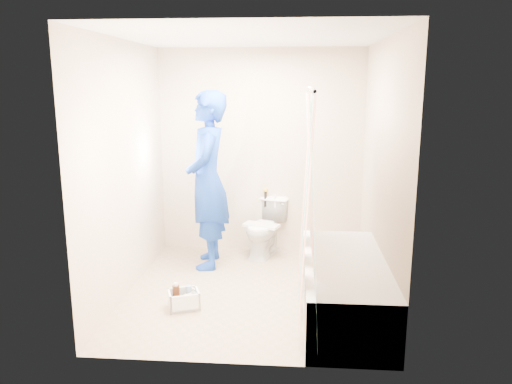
# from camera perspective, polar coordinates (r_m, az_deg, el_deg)

# --- Properties ---
(floor) EXTENTS (2.60, 2.60, 0.00)m
(floor) POSITION_cam_1_polar(r_m,az_deg,el_deg) (4.99, -0.50, -11.27)
(floor) COLOR tan
(floor) RESTS_ON ground
(ceiling) EXTENTS (2.40, 2.60, 0.02)m
(ceiling) POSITION_cam_1_polar(r_m,az_deg,el_deg) (4.59, -0.56, 17.33)
(ceiling) COLOR white
(ceiling) RESTS_ON wall_back
(wall_back) EXTENTS (2.40, 0.02, 2.40)m
(wall_back) POSITION_cam_1_polar(r_m,az_deg,el_deg) (5.93, 0.58, 4.58)
(wall_back) COLOR beige
(wall_back) RESTS_ON ground
(wall_front) EXTENTS (2.40, 0.02, 2.40)m
(wall_front) POSITION_cam_1_polar(r_m,az_deg,el_deg) (3.38, -2.47, -1.39)
(wall_front) COLOR beige
(wall_front) RESTS_ON ground
(wall_left) EXTENTS (0.02, 2.60, 2.40)m
(wall_left) POSITION_cam_1_polar(r_m,az_deg,el_deg) (4.90, -14.67, 2.53)
(wall_left) COLOR beige
(wall_left) RESTS_ON ground
(wall_right) EXTENTS (0.02, 2.60, 2.40)m
(wall_right) POSITION_cam_1_polar(r_m,az_deg,el_deg) (4.70, 14.23, 2.14)
(wall_right) COLOR beige
(wall_right) RESTS_ON ground
(bathtub) EXTENTS (0.70, 1.75, 0.50)m
(bathtub) POSITION_cam_1_polar(r_m,az_deg,el_deg) (4.50, 10.02, -10.49)
(bathtub) COLOR white
(bathtub) RESTS_ON ground
(curtain_rod) EXTENTS (0.02, 1.90, 0.02)m
(curtain_rod) POSITION_cam_1_polar(r_m,az_deg,el_deg) (4.13, 6.26, 11.57)
(curtain_rod) COLOR silver
(curtain_rod) RESTS_ON wall_back
(shower_curtain) EXTENTS (0.06, 1.75, 1.80)m
(shower_curtain) POSITION_cam_1_polar(r_m,az_deg,el_deg) (4.25, 5.97, -1.07)
(shower_curtain) COLOR white
(shower_curtain) RESTS_ON curtain_rod
(toilet) EXTENTS (0.57, 0.74, 0.67)m
(toilet) POSITION_cam_1_polar(r_m,az_deg,el_deg) (5.89, 1.03, -4.11)
(toilet) COLOR silver
(toilet) RESTS_ON ground
(tank_lid) EXTENTS (0.44, 0.31, 0.03)m
(tank_lid) POSITION_cam_1_polar(r_m,az_deg,el_deg) (5.78, 0.62, -3.83)
(tank_lid) COLOR white
(tank_lid) RESTS_ON toilet
(tank_internals) EXTENTS (0.16, 0.08, 0.22)m
(tank_internals) POSITION_cam_1_polar(r_m,az_deg,el_deg) (5.98, 1.38, -0.65)
(tank_internals) COLOR black
(tank_internals) RESTS_ON toilet
(plumber) EXTENTS (0.54, 0.75, 1.93)m
(plumber) POSITION_cam_1_polar(r_m,az_deg,el_deg) (5.44, -5.56, 1.31)
(plumber) COLOR #1020A5
(plumber) RESTS_ON ground
(cleaning_caddy) EXTENTS (0.33, 0.30, 0.21)m
(cleaning_caddy) POSITION_cam_1_polar(r_m,az_deg,el_deg) (4.67, -8.15, -12.12)
(cleaning_caddy) COLOR white
(cleaning_caddy) RESTS_ON ground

